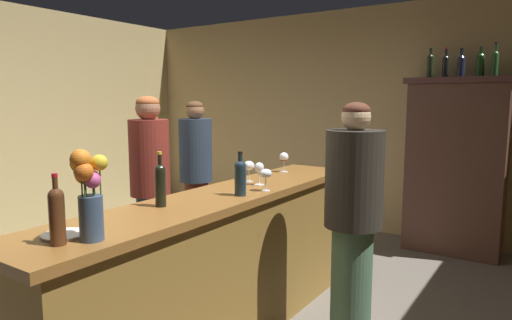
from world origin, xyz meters
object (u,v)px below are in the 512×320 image
at_px(flower_arrangement, 88,188).
at_px(display_bottle_midright, 480,64).
at_px(display_cabinet, 456,163).
at_px(wine_bottle_rose, 57,214).
at_px(wine_glass_rear, 284,158).
at_px(wine_bottle_pinot, 160,183).
at_px(wine_glass_front, 259,169).
at_px(display_bottle_center, 461,65).
at_px(patron_tall, 150,187).
at_px(wine_glass_mid, 249,166).
at_px(display_bottle_midleft, 446,65).
at_px(patron_by_cabinet, 196,173).
at_px(wine_glass_spare, 266,174).
at_px(cheese_plate, 64,235).
at_px(display_bottle_right, 495,62).
at_px(bar_counter, 222,268).
at_px(wine_bottle_riesling, 240,176).
at_px(display_bottle_left, 430,65).
at_px(bartender, 353,217).

xyz_separation_m(flower_arrangement, display_bottle_midright, (0.95, 3.81, 0.72)).
height_order(display_cabinet, flower_arrangement, display_cabinet).
height_order(wine_bottle_rose, wine_glass_rear, wine_bottle_rose).
height_order(wine_bottle_pinot, wine_glass_front, wine_bottle_pinot).
distance_m(display_bottle_center, patron_tall, 3.26).
bearing_deg(flower_arrangement, wine_bottle_pinot, 108.24).
xyz_separation_m(wine_glass_mid, display_bottle_midleft, (0.86, 2.29, 0.83)).
xyz_separation_m(display_cabinet, display_bottle_midright, (0.17, 0.00, 1.00)).
bearing_deg(display_bottle_midleft, patron_by_cabinet, -140.07).
distance_m(display_bottle_midleft, patron_by_cabinet, 2.76).
bearing_deg(patron_by_cabinet, display_bottle_midleft, 86.24).
relative_size(wine_glass_spare, display_bottle_midright, 0.50).
distance_m(wine_bottle_rose, wine_glass_mid, 1.63).
xyz_separation_m(cheese_plate, display_bottle_right, (1.23, 3.83, 0.95)).
distance_m(wine_bottle_pinot, display_bottle_midleft, 3.40).
bearing_deg(patron_tall, wine_glass_rear, 44.20).
relative_size(cheese_plate, patron_by_cabinet, 0.12).
bearing_deg(patron_by_cabinet, wine_glass_spare, 13.97).
relative_size(display_bottle_center, patron_tall, 0.18).
bearing_deg(wine_glass_rear, bar_counter, -83.29).
height_order(wine_glass_front, patron_by_cabinet, patron_by_cabinet).
distance_m(wine_bottle_riesling, cheese_plate, 1.13).
relative_size(wine_bottle_rose, wine_bottle_pinot, 0.96).
height_order(display_bottle_left, display_bottle_right, display_bottle_right).
bearing_deg(display_bottle_midright, display_bottle_left, 180.00).
distance_m(bar_counter, wine_bottle_riesling, 0.63).
bearing_deg(wine_glass_front, display_bottle_center, 69.62).
relative_size(display_bottle_midright, display_bottle_right, 0.90).
relative_size(wine_glass_mid, cheese_plate, 0.80).
distance_m(cheese_plate, patron_tall, 1.59).
height_order(patron_by_cabinet, bartender, patron_by_cabinet).
bearing_deg(display_bottle_left, display_cabinet, -0.00).
bearing_deg(wine_bottle_riesling, cheese_plate, -97.76).
xyz_separation_m(wine_bottle_riesling, patron_by_cabinet, (-1.32, 1.08, -0.25)).
height_order(display_bottle_midright, patron_tall, display_bottle_midright).
distance_m(display_cabinet, display_bottle_center, 1.00).
height_order(display_cabinet, display_bottle_midright, display_bottle_midright).
xyz_separation_m(flower_arrangement, display_bottle_center, (0.78, 3.81, 0.71)).
distance_m(display_bottle_left, bartender, 2.58).
bearing_deg(wine_bottle_riesling, display_bottle_midleft, 76.92).
distance_m(cheese_plate, display_bottle_left, 4.00).
bearing_deg(display_bottle_left, bartender, -87.10).
relative_size(wine_glass_front, wine_glass_spare, 1.09).
xyz_separation_m(display_bottle_midleft, patron_tall, (-1.66, -2.51, -1.04)).
height_order(bar_counter, wine_glass_rear, wine_glass_rear).
height_order(flower_arrangement, patron_tall, patron_tall).
bearing_deg(display_bottle_midleft, wine_bottle_rose, -100.02).
distance_m(wine_glass_mid, wine_glass_rear, 0.54).
bearing_deg(display_bottle_right, patron_by_cabinet, -145.76).
relative_size(display_cabinet, cheese_plate, 9.42).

